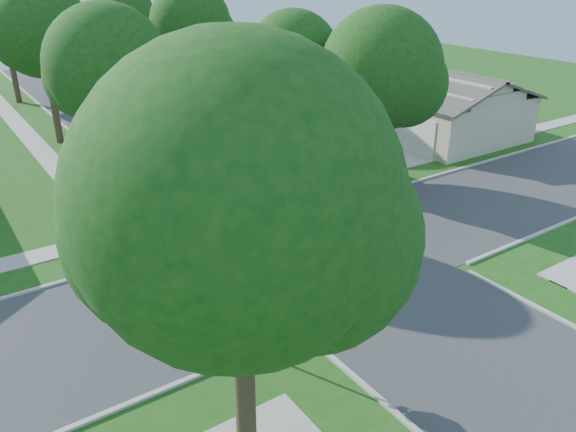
{
  "coord_description": "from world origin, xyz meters",
  "views": [
    {
      "loc": [
        -11.85,
        -15.03,
        10.42
      ],
      "look_at": [
        -1.07,
        0.91,
        1.6
      ],
      "focal_mm": 35.0,
      "sensor_mm": 36.0,
      "label": 1
    }
  ],
  "objects_px": {
    "tree_e_near": "(294,62)",
    "tree_e_mid": "(192,28)",
    "tree_sw_corner": "(241,215)",
    "tree_ne_corner": "(382,75)",
    "tree_w_near": "(110,72)",
    "car_curb_west": "(66,90)",
    "stop_sign_sw": "(293,306)",
    "house_ne_far": "(270,67)",
    "tree_w_mid": "(43,34)",
    "car_driveway": "(352,167)",
    "car_curb_east": "(160,104)",
    "tree_e_far": "(125,17)",
    "stop_sign_ne": "(344,152)",
    "tree_w_far": "(6,30)",
    "house_ne_near": "(415,106)"
  },
  "relations": [
    {
      "from": "tree_e_far",
      "to": "tree_w_near",
      "type": "relative_size",
      "value": 0.97
    },
    {
      "from": "tree_e_near",
      "to": "car_driveway",
      "type": "height_order",
      "value": "tree_e_near"
    },
    {
      "from": "stop_sign_sw",
      "to": "tree_e_near",
      "type": "height_order",
      "value": "tree_e_near"
    },
    {
      "from": "car_driveway",
      "to": "car_curb_west",
      "type": "xyz_separation_m",
      "value": [
        -7.2,
        27.66,
        -0.07
      ]
    },
    {
      "from": "tree_e_far",
      "to": "car_curb_east",
      "type": "height_order",
      "value": "tree_e_far"
    },
    {
      "from": "stop_sign_sw",
      "to": "tree_e_mid",
      "type": "xyz_separation_m",
      "value": [
        9.46,
        25.71,
        4.22
      ]
    },
    {
      "from": "tree_w_near",
      "to": "tree_sw_corner",
      "type": "bearing_deg",
      "value": -99.9
    },
    {
      "from": "stop_sign_ne",
      "to": "car_curb_west",
      "type": "bearing_deg",
      "value": 101.71
    },
    {
      "from": "tree_sw_corner",
      "to": "car_driveway",
      "type": "height_order",
      "value": "tree_sw_corner"
    },
    {
      "from": "tree_w_far",
      "to": "house_ne_near",
      "type": "height_order",
      "value": "tree_w_far"
    },
    {
      "from": "tree_sw_corner",
      "to": "tree_e_mid",
      "type": "bearing_deg",
      "value": 66.47
    },
    {
      "from": "tree_e_mid",
      "to": "car_driveway",
      "type": "height_order",
      "value": "tree_e_mid"
    },
    {
      "from": "tree_w_near",
      "to": "tree_e_far",
      "type": "bearing_deg",
      "value": 69.4
    },
    {
      "from": "tree_w_mid",
      "to": "house_ne_far",
      "type": "height_order",
      "value": "tree_w_mid"
    },
    {
      "from": "tree_e_near",
      "to": "tree_w_far",
      "type": "height_order",
      "value": "tree_e_near"
    },
    {
      "from": "car_driveway",
      "to": "car_curb_east",
      "type": "xyz_separation_m",
      "value": [
        -2.8,
        18.39,
        -0.02
      ]
    },
    {
      "from": "stop_sign_sw",
      "to": "house_ne_far",
      "type": "relative_size",
      "value": 0.22
    },
    {
      "from": "tree_w_near",
      "to": "car_curb_west",
      "type": "height_order",
      "value": "tree_w_near"
    },
    {
      "from": "tree_w_mid",
      "to": "house_ne_far",
      "type": "relative_size",
      "value": 0.7
    },
    {
      "from": "tree_e_near",
      "to": "tree_sw_corner",
      "type": "height_order",
      "value": "tree_sw_corner"
    },
    {
      "from": "tree_ne_corner",
      "to": "house_ne_far",
      "type": "bearing_deg",
      "value": 68.77
    },
    {
      "from": "tree_w_mid",
      "to": "car_curb_east",
      "type": "xyz_separation_m",
      "value": [
        7.84,
        2.88,
        -5.71
      ]
    },
    {
      "from": "tree_e_mid",
      "to": "tree_w_mid",
      "type": "bearing_deg",
      "value": 180.0
    },
    {
      "from": "stop_sign_sw",
      "to": "car_curb_west",
      "type": "height_order",
      "value": "stop_sign_sw"
    },
    {
      "from": "stop_sign_ne",
      "to": "house_ne_near",
      "type": "bearing_deg",
      "value": 29.14
    },
    {
      "from": "house_ne_far",
      "to": "car_curb_west",
      "type": "relative_size",
      "value": 2.67
    },
    {
      "from": "tree_e_far",
      "to": "car_curb_east",
      "type": "relative_size",
      "value": 1.9
    },
    {
      "from": "house_ne_far",
      "to": "car_curb_east",
      "type": "relative_size",
      "value": 2.96
    },
    {
      "from": "tree_w_near",
      "to": "tree_sw_corner",
      "type": "distance_m",
      "value": 16.24
    },
    {
      "from": "stop_sign_ne",
      "to": "tree_w_mid",
      "type": "bearing_deg",
      "value": 119.8
    },
    {
      "from": "tree_w_mid",
      "to": "car_driveway",
      "type": "relative_size",
      "value": 1.95
    },
    {
      "from": "tree_w_mid",
      "to": "tree_sw_corner",
      "type": "bearing_deg",
      "value": -95.7
    },
    {
      "from": "stop_sign_ne",
      "to": "tree_sw_corner",
      "type": "relative_size",
      "value": 0.31
    },
    {
      "from": "stop_sign_sw",
      "to": "tree_e_near",
      "type": "relative_size",
      "value": 0.36
    },
    {
      "from": "stop_sign_sw",
      "to": "tree_w_near",
      "type": "bearing_deg",
      "value": 89.77
    },
    {
      "from": "stop_sign_sw",
      "to": "house_ne_far",
      "type": "height_order",
      "value": "house_ne_far"
    },
    {
      "from": "stop_sign_sw",
      "to": "tree_e_far",
      "type": "bearing_deg",
      "value": 76.27
    },
    {
      "from": "stop_sign_sw",
      "to": "tree_ne_corner",
      "type": "relative_size",
      "value": 0.34
    },
    {
      "from": "tree_w_far",
      "to": "car_curb_east",
      "type": "bearing_deg",
      "value": -52.18
    },
    {
      "from": "tree_sw_corner",
      "to": "tree_w_near",
      "type": "bearing_deg",
      "value": 80.1
    },
    {
      "from": "car_curb_west",
      "to": "tree_e_mid",
      "type": "bearing_deg",
      "value": 120.97
    },
    {
      "from": "car_curb_west",
      "to": "stop_sign_ne",
      "type": "bearing_deg",
      "value": 106.57
    },
    {
      "from": "stop_sign_ne",
      "to": "tree_w_far",
      "type": "distance_m",
      "value": 30.96
    },
    {
      "from": "house_ne_far",
      "to": "tree_w_mid",
      "type": "bearing_deg",
      "value": -158.83
    },
    {
      "from": "tree_e_far",
      "to": "car_curb_east",
      "type": "bearing_deg",
      "value": -98.73
    },
    {
      "from": "tree_sw_corner",
      "to": "tree_ne_corner",
      "type": "distance_m",
      "value": 17.78
    },
    {
      "from": "tree_e_far",
      "to": "tree_w_near",
      "type": "height_order",
      "value": "tree_w_near"
    },
    {
      "from": "tree_e_near",
      "to": "tree_e_mid",
      "type": "distance_m",
      "value": 12.02
    },
    {
      "from": "stop_sign_ne",
      "to": "house_ne_near",
      "type": "xyz_separation_m",
      "value": [
        11.29,
        6.3,
        -0.51
      ]
    },
    {
      "from": "tree_sw_corner",
      "to": "car_curb_east",
      "type": "relative_size",
      "value": 2.08
    }
  ]
}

